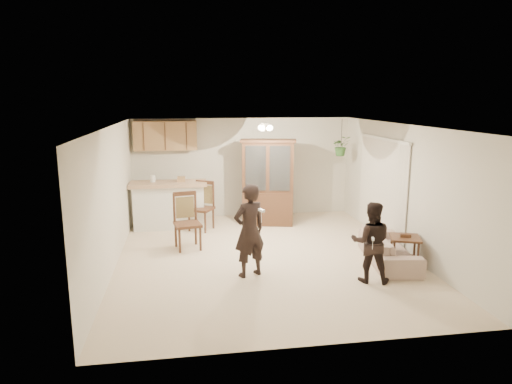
{
  "coord_description": "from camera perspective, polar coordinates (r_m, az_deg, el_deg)",
  "views": [
    {
      "loc": [
        -1.45,
        -8.18,
        2.99
      ],
      "look_at": [
        -0.1,
        0.4,
        1.2
      ],
      "focal_mm": 32.0,
      "sensor_mm": 36.0,
      "label": 1
    }
  ],
  "objects": [
    {
      "name": "floor",
      "position": [
        8.83,
        1.07,
        -8.12
      ],
      "size": [
        6.5,
        6.5,
        0.0
      ],
      "primitive_type": "plane",
      "color": "beige",
      "rests_on": "ground"
    },
    {
      "name": "chair_hutch_left",
      "position": [
        10.58,
        -6.86,
        -3.05
      ],
      "size": [
        0.68,
        0.68,
        1.12
      ],
      "rotation": [
        0.0,
        0.0,
        -0.52
      ],
      "color": "#372514",
      "rests_on": "floor"
    },
    {
      "name": "china_hutch",
      "position": [
        10.84,
        1.51,
        1.13
      ],
      "size": [
        1.37,
        0.77,
        2.04
      ],
      "rotation": [
        0.0,
        0.0,
        -0.22
      ],
      "color": "#372514",
      "rests_on": "floor"
    },
    {
      "name": "adult",
      "position": [
        7.67,
        -0.84,
        -4.14
      ],
      "size": [
        0.77,
        0.66,
        1.8
      ],
      "primitive_type": "imported",
      "rotation": [
        0.0,
        0.0,
        3.55
      ],
      "color": "black",
      "rests_on": "floor"
    },
    {
      "name": "ceiling_fixture",
      "position": [
        9.54,
        1.06,
        8.13
      ],
      "size": [
        0.36,
        0.36,
        0.2
      ],
      "primitive_type": null,
      "color": "#FFE7BF",
      "rests_on": "ceiling"
    },
    {
      "name": "wall_back",
      "position": [
        11.65,
        -1.67,
        3.08
      ],
      "size": [
        5.5,
        0.02,
        2.5
      ],
      "primitive_type": "cube",
      "color": "beige",
      "rests_on": "ground"
    },
    {
      "name": "controller_adult",
      "position": [
        7.28,
        0.69,
        -2.31
      ],
      "size": [
        0.09,
        0.14,
        0.04
      ],
      "primitive_type": "cube",
      "rotation": [
        0.0,
        0.0,
        3.55
      ],
      "color": "white",
      "rests_on": "adult"
    },
    {
      "name": "side_table",
      "position": [
        8.67,
        18.05,
        -7.05
      ],
      "size": [
        0.65,
        0.65,
        0.62
      ],
      "rotation": [
        0.0,
        0.0,
        -0.34
      ],
      "color": "#372514",
      "rests_on": "floor"
    },
    {
      "name": "wall_front",
      "position": [
        5.42,
        7.11,
        -7.11
      ],
      "size": [
        5.5,
        0.02,
        2.5
      ],
      "primitive_type": "cube",
      "color": "beige",
      "rests_on": "ground"
    },
    {
      "name": "vertical_blinds",
      "position": [
        10.16,
        15.41,
        0.53
      ],
      "size": [
        0.06,
        2.3,
        2.1
      ],
      "primitive_type": null,
      "color": "beige",
      "rests_on": "wall_right"
    },
    {
      "name": "chair_hutch_right",
      "position": [
        11.54,
        2.63,
        -1.67
      ],
      "size": [
        0.53,
        0.53,
        1.17
      ],
      "rotation": [
        0.0,
        0.0,
        3.11
      ],
      "color": "#372514",
      "rests_on": "floor"
    },
    {
      "name": "ceiling",
      "position": [
        8.32,
        1.14,
        8.3
      ],
      "size": [
        5.5,
        6.5,
        0.02
      ],
      "primitive_type": "cube",
      "color": "silver",
      "rests_on": "wall_back"
    },
    {
      "name": "sofa",
      "position": [
        8.8,
        16.32,
        -6.16
      ],
      "size": [
        0.99,
        1.96,
        0.73
      ],
      "primitive_type": "imported",
      "rotation": [
        0.0,
        0.0,
        1.43
      ],
      "color": "#C0B49E",
      "rests_on": "floor"
    },
    {
      "name": "wall_left",
      "position": [
        8.46,
        -17.56,
        -0.74
      ],
      "size": [
        0.02,
        6.5,
        2.5
      ],
      "primitive_type": "cube",
      "color": "beige",
      "rests_on": "ground"
    },
    {
      "name": "hanging_plant",
      "position": [
        11.28,
        10.59,
        5.67
      ],
      "size": [
        0.43,
        0.37,
        0.48
      ],
      "primitive_type": "imported",
      "color": "#296026",
      "rests_on": "ceiling"
    },
    {
      "name": "upper_cabinets",
      "position": [
        11.29,
        -11.26,
        6.93
      ],
      "size": [
        1.5,
        0.34,
        0.7
      ],
      "primitive_type": "cube",
      "color": "brown",
      "rests_on": "wall_back"
    },
    {
      "name": "child",
      "position": [
        7.74,
        14.17,
        -6.09
      ],
      "size": [
        0.79,
        0.69,
        1.35
      ],
      "primitive_type": "imported",
      "rotation": [
        0.0,
        0.0,
        2.82
      ],
      "color": "black",
      "rests_on": "floor"
    },
    {
      "name": "plant_cord",
      "position": [
        11.25,
        10.66,
        7.32
      ],
      "size": [
        0.01,
        0.01,
        0.65
      ],
      "primitive_type": "cylinder",
      "color": "black",
      "rests_on": "ceiling"
    },
    {
      "name": "chair_bar",
      "position": [
        9.31,
        -8.52,
        -5.12
      ],
      "size": [
        0.59,
        0.59,
        1.14
      ],
      "rotation": [
        0.0,
        0.0,
        0.2
      ],
      "color": "#372514",
      "rests_on": "floor"
    },
    {
      "name": "breakfast_bar",
      "position": [
        10.83,
        -10.8,
        -1.83
      ],
      "size": [
        1.6,
        0.55,
        1.0
      ],
      "primitive_type": "cube",
      "color": "silver",
      "rests_on": "floor"
    },
    {
      "name": "bar_top",
      "position": [
        10.71,
        -10.91,
        1.03
      ],
      "size": [
        1.75,
        0.7,
        0.08
      ],
      "primitive_type": "cube",
      "color": "tan",
      "rests_on": "breakfast_bar"
    },
    {
      "name": "wall_right",
      "position": [
        9.36,
        17.93,
        0.39
      ],
      "size": [
        0.02,
        6.5,
        2.5
      ],
      "primitive_type": "cube",
      "color": "beige",
      "rests_on": "ground"
    },
    {
      "name": "controller_child",
      "position": [
        7.4,
        14.41,
        -5.7
      ],
      "size": [
        0.07,
        0.12,
        0.04
      ],
      "primitive_type": "cube",
      "rotation": [
        0.0,
        0.0,
        2.82
      ],
      "color": "white",
      "rests_on": "child"
    }
  ]
}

